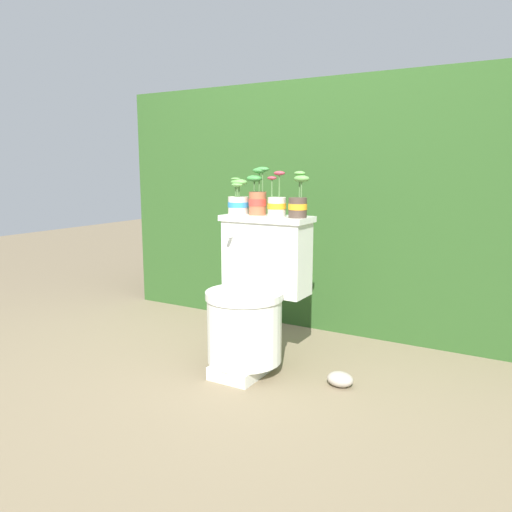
{
  "coord_description": "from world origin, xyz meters",
  "views": [
    {
      "loc": [
        1.21,
        -2.06,
        1.03
      ],
      "look_at": [
        -0.05,
        0.12,
        0.59
      ],
      "focal_mm": 35.0,
      "sensor_mm": 36.0,
      "label": 1
    }
  ],
  "objects_px": {
    "toilet": "(254,299)",
    "garden_stone": "(340,379)",
    "potted_plant_middle": "(277,204)",
    "potted_plant_midright": "(298,202)",
    "potted_plant_left": "(238,201)",
    "potted_plant_midleft": "(258,196)"
  },
  "relations": [
    {
      "from": "toilet",
      "to": "garden_stone",
      "type": "height_order",
      "value": "toilet"
    },
    {
      "from": "potted_plant_middle",
      "to": "potted_plant_midright",
      "type": "height_order",
      "value": "same"
    },
    {
      "from": "potted_plant_left",
      "to": "toilet",
      "type": "bearing_deg",
      "value": -38.12
    },
    {
      "from": "toilet",
      "to": "potted_plant_middle",
      "type": "bearing_deg",
      "value": 61.42
    },
    {
      "from": "toilet",
      "to": "garden_stone",
      "type": "xyz_separation_m",
      "value": [
        0.48,
        -0.01,
        -0.33
      ]
    },
    {
      "from": "potted_plant_left",
      "to": "potted_plant_middle",
      "type": "xyz_separation_m",
      "value": [
        0.24,
        -0.01,
        -0.01
      ]
    },
    {
      "from": "potted_plant_left",
      "to": "garden_stone",
      "type": "relative_size",
      "value": 1.54
    },
    {
      "from": "toilet",
      "to": "potted_plant_midright",
      "type": "bearing_deg",
      "value": 32.99
    },
    {
      "from": "garden_stone",
      "to": "toilet",
      "type": "bearing_deg",
      "value": 179.14
    },
    {
      "from": "potted_plant_midleft",
      "to": "potted_plant_midright",
      "type": "height_order",
      "value": "potted_plant_midleft"
    },
    {
      "from": "potted_plant_midleft",
      "to": "potted_plant_midright",
      "type": "relative_size",
      "value": 1.09
    },
    {
      "from": "potted_plant_middle",
      "to": "potted_plant_midright",
      "type": "bearing_deg",
      "value": -0.31
    },
    {
      "from": "potted_plant_midright",
      "to": "garden_stone",
      "type": "xyz_separation_m",
      "value": [
        0.3,
        -0.13,
        -0.82
      ]
    },
    {
      "from": "potted_plant_midleft",
      "to": "potted_plant_middle",
      "type": "relative_size",
      "value": 1.09
    },
    {
      "from": "toilet",
      "to": "potted_plant_midright",
      "type": "distance_m",
      "value": 0.55
    },
    {
      "from": "potted_plant_midright",
      "to": "garden_stone",
      "type": "height_order",
      "value": "potted_plant_midright"
    },
    {
      "from": "potted_plant_middle",
      "to": "potted_plant_midright",
      "type": "relative_size",
      "value": 1.0
    },
    {
      "from": "potted_plant_midright",
      "to": "garden_stone",
      "type": "bearing_deg",
      "value": -23.65
    },
    {
      "from": "potted_plant_midleft",
      "to": "potted_plant_middle",
      "type": "distance_m",
      "value": 0.14
    },
    {
      "from": "toilet",
      "to": "potted_plant_middle",
      "type": "height_order",
      "value": "potted_plant_middle"
    },
    {
      "from": "potted_plant_left",
      "to": "potted_plant_midleft",
      "type": "bearing_deg",
      "value": 9.04
    },
    {
      "from": "potted_plant_left",
      "to": "potted_plant_midleft",
      "type": "xyz_separation_m",
      "value": [
        0.11,
        0.02,
        0.03
      ]
    }
  ]
}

